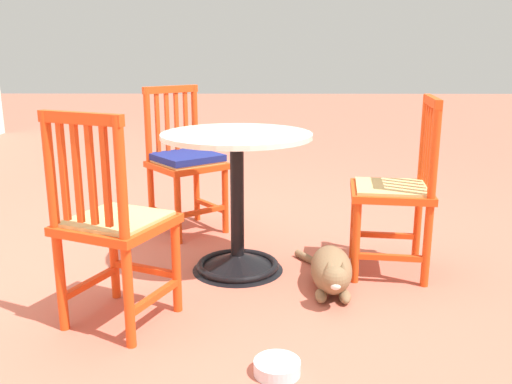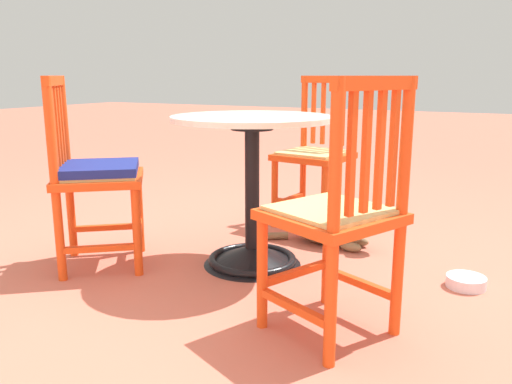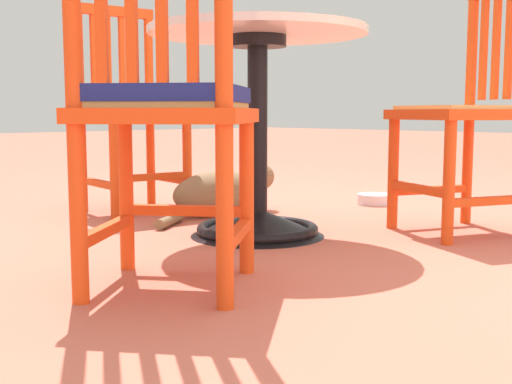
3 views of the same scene
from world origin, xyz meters
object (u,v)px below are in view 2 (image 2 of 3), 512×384
(orange_chair_by_planter, at_px, (337,218))
(pet_water_bowl, at_px, (466,282))
(cafe_table, at_px, (252,208))
(tabby_cat, at_px, (333,228))
(orange_chair_tucked_in, at_px, (316,156))
(orange_chair_near_fence, at_px, (95,176))

(orange_chair_by_planter, distance_m, pet_water_bowl, 0.87)
(cafe_table, distance_m, pet_water_bowl, 1.02)
(pet_water_bowl, bearing_deg, tabby_cat, -21.49)
(orange_chair_by_planter, bearing_deg, cafe_table, -39.55)
(orange_chair_tucked_in, height_order, pet_water_bowl, orange_chair_tucked_in)
(orange_chair_near_fence, relative_size, orange_chair_tucked_in, 1.00)
(orange_chair_near_fence, bearing_deg, pet_water_bowl, -161.88)
(tabby_cat, bearing_deg, orange_chair_by_planter, 109.41)
(tabby_cat, distance_m, pet_water_bowl, 0.77)
(tabby_cat, xyz_separation_m, pet_water_bowl, (-0.72, 0.28, -0.07))
(orange_chair_near_fence, bearing_deg, orange_chair_by_planter, 173.98)
(orange_chair_near_fence, height_order, pet_water_bowl, orange_chair_near_fence)
(orange_chair_tucked_in, height_order, tabby_cat, orange_chair_tucked_in)
(orange_chair_by_planter, xyz_separation_m, tabby_cat, (0.33, -0.95, -0.34))
(orange_chair_by_planter, bearing_deg, tabby_cat, -70.59)
(pet_water_bowl, bearing_deg, cafe_table, 10.51)
(cafe_table, relative_size, pet_water_bowl, 4.47)
(orange_chair_by_planter, bearing_deg, orange_chair_near_fence, -6.02)
(orange_chair_tucked_in, relative_size, pet_water_bowl, 5.36)
(orange_chair_near_fence, relative_size, orange_chair_by_planter, 1.00)
(cafe_table, xyz_separation_m, tabby_cat, (-0.25, -0.46, -0.19))
(orange_chair_by_planter, distance_m, orange_chair_tucked_in, 1.42)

